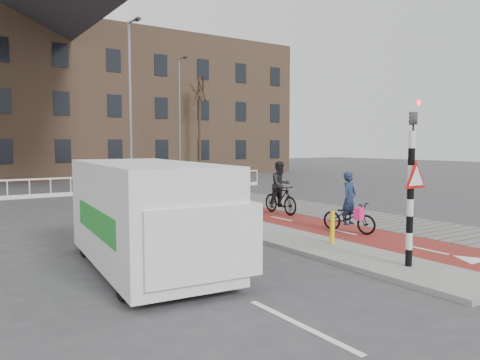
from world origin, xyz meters
TOP-DOWN VIEW (x-y plane):
  - ground at (0.00, 0.00)m, footprint 120.00×120.00m
  - bike_lane at (1.50, 10.00)m, footprint 2.50×60.00m
  - sidewalk at (4.30, 10.00)m, footprint 3.00×60.00m
  - curb_island at (-0.70, 4.00)m, footprint 1.80×16.00m
  - traffic_signal at (-0.60, -2.02)m, footprint 0.80×0.80m
  - bollard at (-0.33, 0.56)m, footprint 0.12×0.12m
  - cyclist_near at (1.61, 1.80)m, footprint 1.06×1.88m
  - cyclist_far at (2.20, 5.94)m, footprint 0.88×1.91m
  - van at (-5.20, 1.33)m, footprint 2.63×5.58m
  - railing at (-5.00, 17.00)m, footprint 28.00×0.10m
  - townhouse_row at (-3.00, 32.00)m, footprint 46.00×10.00m
  - tree_right at (9.16, 25.22)m, footprint 0.22×0.22m
  - streetlight_near at (-1.70, 11.56)m, footprint 0.12×0.12m
  - streetlight_right at (5.78, 21.97)m, footprint 0.12×0.12m

SIDE VIEW (x-z plane):
  - ground at x=0.00m, z-range 0.00..0.00m
  - bike_lane at x=1.50m, z-range 0.00..0.01m
  - sidewalk at x=4.30m, z-range 0.00..0.01m
  - curb_island at x=-0.70m, z-range 0.00..0.12m
  - railing at x=-5.00m, z-range -0.19..0.80m
  - bollard at x=-0.33m, z-range 0.12..0.96m
  - cyclist_near at x=1.61m, z-range -0.30..1.57m
  - cyclist_far at x=2.20m, z-range -0.17..1.87m
  - van at x=-5.20m, z-range 0.06..2.39m
  - traffic_signal at x=-0.60m, z-range 0.15..3.83m
  - streetlight_near at x=-1.70m, z-range 0.00..8.00m
  - tree_right at x=9.16m, z-range 0.00..8.05m
  - streetlight_right at x=5.78m, z-range 0.00..8.76m
  - townhouse_row at x=-3.00m, z-range -0.14..15.76m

